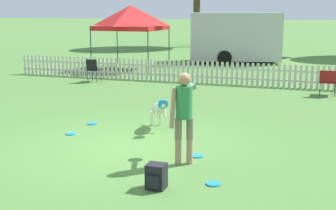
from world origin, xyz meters
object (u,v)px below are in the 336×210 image
object	(u,v)px
leaping_dog	(159,109)
backpack_on_grass	(156,176)
frisbee_near_handler	(197,156)
folding_chair_center	(93,68)
frisbee_far_scatter	(213,184)
canopy_tent_main	(131,18)
folding_chair_blue_left	(328,80)
frisbee_midfield	(92,124)
handler_person	(184,108)
equipment_trailer	(235,36)
frisbee_near_dog	(71,134)

from	to	relation	value
leaping_dog	backpack_on_grass	world-z (taller)	leaping_dog
frisbee_near_handler	folding_chair_center	bearing A→B (deg)	129.36
frisbee_far_scatter	canopy_tent_main	bearing A→B (deg)	118.57
leaping_dog	canopy_tent_main	bearing A→B (deg)	-93.63
leaping_dog	folding_chair_blue_left	xyz separation A→B (m)	(3.43, 5.56, 0.01)
frisbee_far_scatter	frisbee_midfield	bearing A→B (deg)	141.83
frisbee_far_scatter	folding_chair_center	bearing A→B (deg)	127.67
folding_chair_blue_left	handler_person	bearing A→B (deg)	72.80
frisbee_far_scatter	equipment_trailer	bearing A→B (deg)	100.36
frisbee_far_scatter	backpack_on_grass	distance (m)	0.89
backpack_on_grass	folding_chair_center	xyz separation A→B (m)	(-5.82, 8.95, 0.32)
folding_chair_blue_left	frisbee_near_dog	bearing A→B (deg)	51.61
leaping_dog	folding_chair_center	bearing A→B (deg)	-81.11
frisbee_near_handler	folding_chair_center	size ratio (longest dim) A/B	0.27
handler_person	backpack_on_grass	distance (m)	1.46
leaping_dog	backpack_on_grass	size ratio (longest dim) A/B	3.04
frisbee_midfield	canopy_tent_main	xyz separation A→B (m)	(-3.24, 9.66, 2.22)
handler_person	leaping_dog	world-z (taller)	handler_person
backpack_on_grass	folding_chair_center	world-z (taller)	folding_chair_center
frisbee_near_handler	frisbee_far_scatter	world-z (taller)	same
handler_person	frisbee_near_handler	xyz separation A→B (m)	(0.11, 0.44, -0.96)
handler_person	frisbee_far_scatter	distance (m)	1.44
frisbee_midfield	equipment_trailer	world-z (taller)	equipment_trailer
folding_chair_blue_left	equipment_trailer	distance (m)	9.36
frisbee_near_handler	frisbee_far_scatter	xyz separation A→B (m)	(0.60, -1.24, 0.00)
backpack_on_grass	folding_chair_blue_left	size ratio (longest dim) A/B	0.47
handler_person	canopy_tent_main	size ratio (longest dim) A/B	0.56
backpack_on_grass	folding_chair_center	bearing A→B (deg)	123.05
frisbee_near_handler	folding_chair_center	distance (m)	9.43
frisbee_near_dog	folding_chair_blue_left	distance (m)	8.29
folding_chair_blue_left	folding_chair_center	world-z (taller)	folding_chair_center
leaping_dog	folding_chair_center	size ratio (longest dim) A/B	1.36
leaping_dog	frisbee_far_scatter	bearing A→B (deg)	93.69
handler_person	folding_chair_blue_left	size ratio (longest dim) A/B	1.98
frisbee_far_scatter	backpack_on_grass	size ratio (longest dim) A/B	0.60
folding_chair_blue_left	equipment_trailer	size ratio (longest dim) A/B	0.15
backpack_on_grass	folding_chair_blue_left	bearing A→B (deg)	75.63
frisbee_far_scatter	folding_chair_blue_left	size ratio (longest dim) A/B	0.28
frisbee_near_handler	frisbee_far_scatter	bearing A→B (deg)	-63.98
frisbee_midfield	equipment_trailer	xyz separation A→B (m)	(0.51, 13.77, 1.28)
handler_person	equipment_trailer	size ratio (longest dim) A/B	0.30
frisbee_midfield	equipment_trailer	distance (m)	13.84
equipment_trailer	folding_chair_center	bearing A→B (deg)	-129.78
leaping_dog	handler_person	bearing A→B (deg)	90.17
frisbee_near_dog	canopy_tent_main	xyz separation A→B (m)	(-3.24, 10.60, 2.22)
leaping_dog	folding_chair_center	xyz separation A→B (m)	(-4.65, 5.68, 0.04)
leaping_dog	frisbee_far_scatter	distance (m)	3.46
frisbee_near_handler	frisbee_near_dog	world-z (taller)	same
folding_chair_blue_left	folding_chair_center	distance (m)	8.08
frisbee_near_handler	backpack_on_grass	bearing A→B (deg)	-95.28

